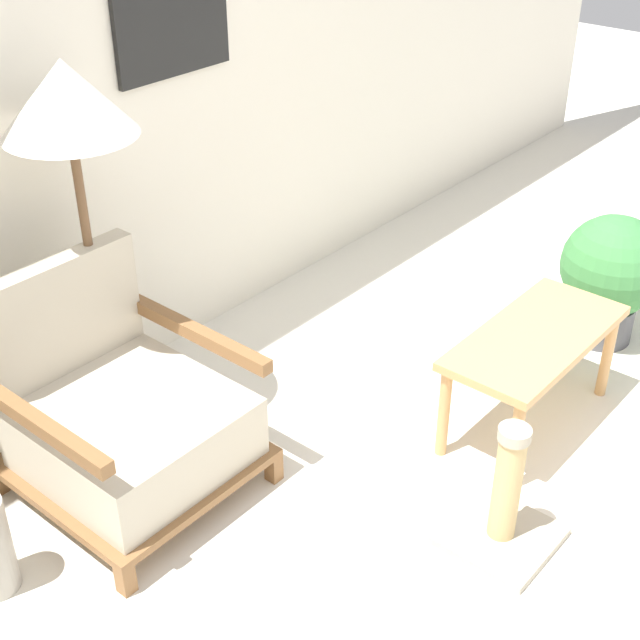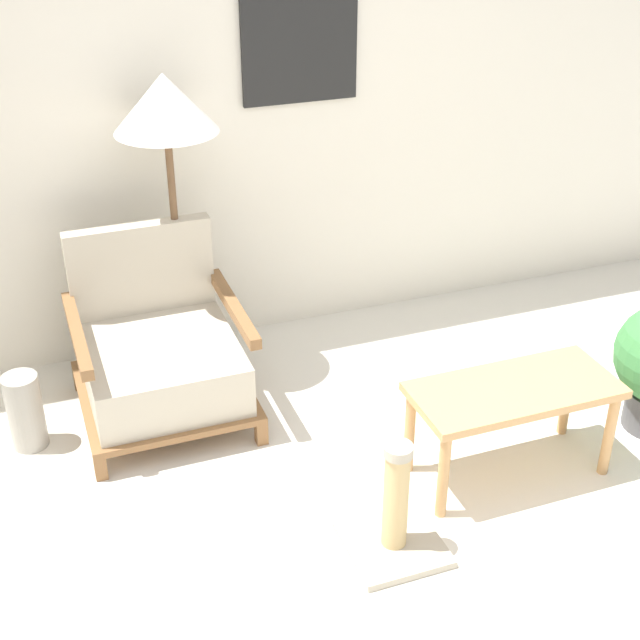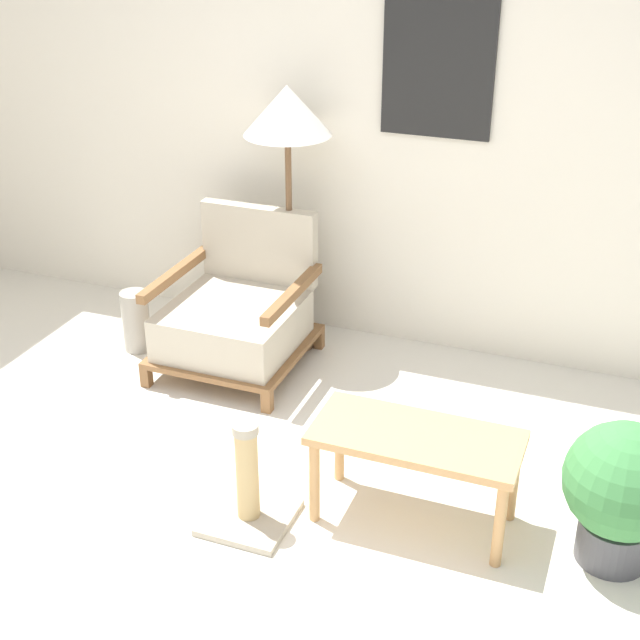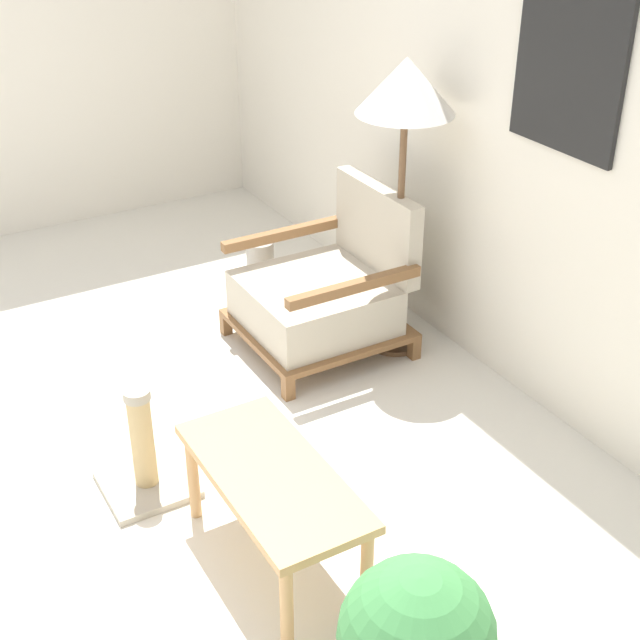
# 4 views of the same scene
# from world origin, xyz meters

# --- Properties ---
(wall_back) EXTENTS (8.00, 0.09, 2.70)m
(wall_back) POSITION_xyz_m (0.00, 2.35, 1.35)
(wall_back) COLOR silver
(wall_back) RESTS_ON ground_plane
(armchair) EXTENTS (0.74, 0.76, 0.79)m
(armchair) POSITION_xyz_m (-0.54, 1.73, 0.29)
(armchair) COLOR brown
(armchair) RESTS_ON ground_plane
(floor_lamp) EXTENTS (0.45, 0.45, 1.45)m
(floor_lamp) POSITION_xyz_m (-0.36, 2.04, 1.26)
(floor_lamp) COLOR brown
(floor_lamp) RESTS_ON ground_plane
(coffee_table) EXTENTS (0.83, 0.38, 0.42)m
(coffee_table) POSITION_xyz_m (0.69, 0.81, 0.35)
(coffee_table) COLOR tan
(coffee_table) RESTS_ON ground_plane
(potted_plant) EXTENTS (0.45, 0.45, 0.59)m
(potted_plant) POSITION_xyz_m (1.48, 0.85, 0.33)
(potted_plant) COLOR #4C4C51
(potted_plant) RESTS_ON ground_plane
(scratching_post) EXTENTS (0.35, 0.35, 0.47)m
(scratching_post) POSITION_xyz_m (0.07, 0.55, 0.14)
(scratching_post) COLOR #B2A893
(scratching_post) RESTS_ON ground_plane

